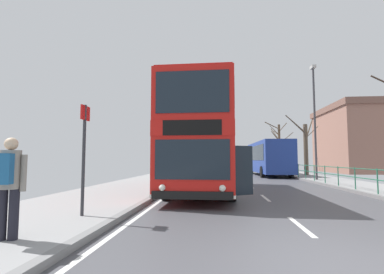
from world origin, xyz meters
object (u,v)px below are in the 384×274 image
object	(u,v)px
bus_stop_sign_near	(84,147)
background_building_00	(363,139)
background_bus_far_lane	(268,157)
street_lamp_far_side	(315,113)
double_decker_bus_main	(204,142)
bare_tree_far_02	(305,147)
pedestrian_with_backpack	(8,180)
bare_tree_far_01	(279,144)

from	to	relation	value
bus_stop_sign_near	background_building_00	world-z (taller)	background_building_00
background_bus_far_lane	street_lamp_far_side	size ratio (longest dim) A/B	1.28
bus_stop_sign_near	background_bus_far_lane	bearing A→B (deg)	68.95
double_decker_bus_main	background_bus_far_lane	xyz separation A→B (m)	(5.46, 14.39, -0.63)
double_decker_bus_main	street_lamp_far_side	distance (m)	10.49
background_building_00	street_lamp_far_side	bearing A→B (deg)	-124.71
bus_stop_sign_near	background_building_00	xyz separation A→B (m)	(20.57, 28.83, 2.17)
bus_stop_sign_near	bare_tree_far_02	distance (m)	22.78
bus_stop_sign_near	street_lamp_far_side	size ratio (longest dim) A/B	0.34
pedestrian_with_backpack	bus_stop_sign_near	bearing A→B (deg)	83.14
street_lamp_far_side	bare_tree_far_01	size ratio (longest dim) A/B	1.22
street_lamp_far_side	bare_tree_far_01	xyz separation A→B (m)	(1.48, 18.93, -1.19)
bus_stop_sign_near	bare_tree_far_01	distance (m)	34.67
bus_stop_sign_near	bare_tree_far_02	bearing A→B (deg)	60.46
bare_tree_far_01	pedestrian_with_backpack	bearing A→B (deg)	-108.78
pedestrian_with_backpack	bare_tree_far_01	distance (m)	36.86
background_bus_far_lane	street_lamp_far_side	xyz separation A→B (m)	(1.98, -7.39, 3.04)
bus_stop_sign_near	background_building_00	bearing A→B (deg)	54.49
double_decker_bus_main	bare_tree_far_02	xyz separation A→B (m)	(8.57, 13.10, 0.30)
background_bus_far_lane	bus_stop_sign_near	distance (m)	22.60
bus_stop_sign_near	bare_tree_far_01	bearing A→B (deg)	70.47
double_decker_bus_main	bare_tree_far_01	size ratio (longest dim) A/B	1.57
double_decker_bus_main	pedestrian_with_backpack	size ratio (longest dim) A/B	5.89
bus_stop_sign_near	bare_tree_far_01	xyz separation A→B (m)	(11.58, 32.64, 1.75)
bare_tree_far_01	bare_tree_far_02	world-z (taller)	bare_tree_far_01
background_bus_far_lane	background_building_00	xyz separation A→B (m)	(12.45, 7.73, 2.27)
double_decker_bus_main	pedestrian_with_backpack	xyz separation A→B (m)	(-2.92, -8.90, -1.19)
pedestrian_with_backpack	street_lamp_far_side	distance (m)	19.31
background_bus_far_lane	background_building_00	bearing A→B (deg)	31.84
pedestrian_with_backpack	bus_stop_sign_near	size ratio (longest dim) A/B	0.64
pedestrian_with_backpack	street_lamp_far_side	size ratio (longest dim) A/B	0.22
bare_tree_far_02	background_bus_far_lane	bearing A→B (deg)	157.45
double_decker_bus_main	bus_stop_sign_near	world-z (taller)	double_decker_bus_main
street_lamp_far_side	background_building_00	xyz separation A→B (m)	(10.47, 15.12, -0.78)
pedestrian_with_backpack	bare_tree_far_02	xyz separation A→B (m)	(11.49, 21.99, 1.49)
background_bus_far_lane	bus_stop_sign_near	bearing A→B (deg)	-111.05
street_lamp_far_side	bare_tree_far_01	bearing A→B (deg)	85.52
background_bus_far_lane	pedestrian_with_backpack	world-z (taller)	background_bus_far_lane
background_building_00	bare_tree_far_02	bearing A→B (deg)	-136.01
pedestrian_with_backpack	bare_tree_far_01	bearing A→B (deg)	71.22
background_bus_far_lane	background_building_00	size ratio (longest dim) A/B	0.91
double_decker_bus_main	bus_stop_sign_near	size ratio (longest dim) A/B	3.77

